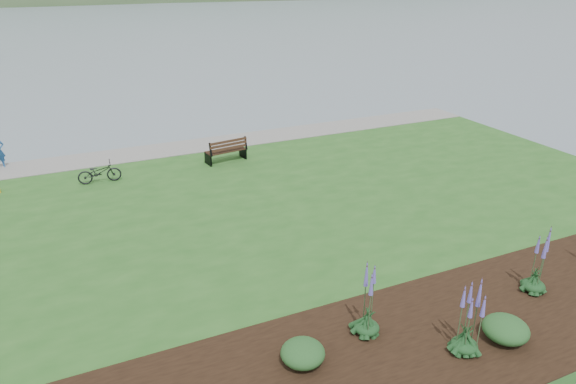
% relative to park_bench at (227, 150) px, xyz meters
% --- Properties ---
extents(ground, '(600.00, 600.00, 0.00)m').
position_rel_park_bench_xyz_m(ground, '(-1.67, -4.05, -0.97)').
color(ground, slate).
rests_on(ground, ground).
extents(lawn, '(34.00, 20.00, 0.40)m').
position_rel_park_bench_xyz_m(lawn, '(-1.67, -6.05, -0.77)').
color(lawn, '#265A20').
rests_on(lawn, ground).
extents(shoreline_path, '(34.00, 2.20, 0.03)m').
position_rel_park_bench_xyz_m(shoreline_path, '(-1.67, 2.85, -0.55)').
color(shoreline_path, gray).
rests_on(shoreline_path, lawn).
extents(garden_bed, '(24.00, 4.40, 0.04)m').
position_rel_park_bench_xyz_m(garden_bed, '(1.33, -13.85, -0.55)').
color(garden_bed, black).
rests_on(garden_bed, lawn).
extents(park_bench, '(1.93, 1.02, 1.14)m').
position_rel_park_bench_xyz_m(park_bench, '(0.00, 0.00, 0.00)').
color(park_bench, '#301C12').
rests_on(park_bench, lawn).
extents(bicycle_a, '(0.70, 1.75, 0.90)m').
position_rel_park_bench_xyz_m(bicycle_a, '(-5.58, -0.22, -0.12)').
color(bicycle_a, black).
rests_on(bicycle_a, lawn).
extents(echium_0, '(0.62, 0.62, 2.02)m').
position_rel_park_bench_xyz_m(echium_0, '(0.88, -14.52, 0.33)').
color(echium_0, '#153A1B').
rests_on(echium_0, garden_bed).
extents(echium_1, '(0.62, 0.62, 2.08)m').
position_rel_park_bench_xyz_m(echium_1, '(4.30, -13.42, 0.26)').
color(echium_1, '#153A1B').
rests_on(echium_1, garden_bed).
extents(echium_4, '(0.62, 0.62, 2.34)m').
position_rel_park_bench_xyz_m(echium_4, '(-0.81, -13.05, 0.37)').
color(echium_4, '#153A1B').
rests_on(echium_4, garden_bed).
extents(shrub_0, '(1.00, 1.00, 0.50)m').
position_rel_park_bench_xyz_m(shrub_0, '(-2.65, -13.32, -0.28)').
color(shrub_0, '#1E4C21').
rests_on(shrub_0, garden_bed).
extents(shrub_1, '(1.08, 1.08, 0.54)m').
position_rel_park_bench_xyz_m(shrub_1, '(2.06, -14.59, -0.26)').
color(shrub_1, '#1E4C21').
rests_on(shrub_1, garden_bed).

